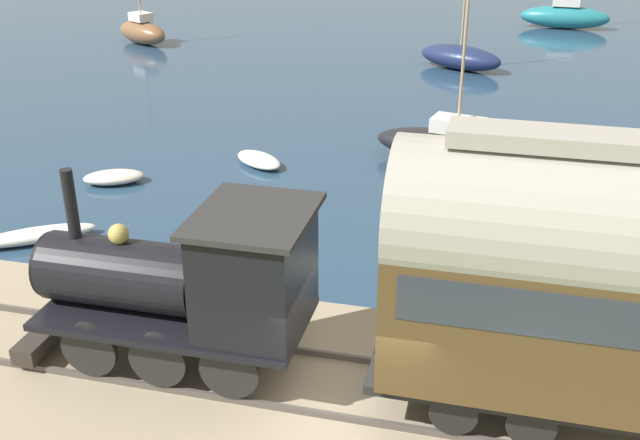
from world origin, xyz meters
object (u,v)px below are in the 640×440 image
sailboat_teal (565,16)px  rowboat_far_out (114,177)px  steam_locomotive (194,279)px  sailboat_navy (460,57)px  sailboat_brown (142,31)px  rowboat_mid_harbor (435,283)px  sailboat_black (457,146)px  rowboat_near_shore (36,235)px  rowboat_off_pier (259,160)px

sailboat_teal → rowboat_far_out: 33.36m
steam_locomotive → sailboat_navy: size_ratio=0.80×
sailboat_brown → rowboat_mid_harbor: (-23.59, -18.83, -0.53)m
sailboat_brown → sailboat_black: bearing=-98.7°
sailboat_black → sailboat_brown: size_ratio=1.57×
steam_locomotive → rowboat_mid_harbor: (4.78, -3.73, -2.21)m
sailboat_teal → sailboat_navy: (-12.39, 5.40, -0.15)m
steam_locomotive → sailboat_brown: 32.18m
rowboat_mid_harbor → rowboat_far_out: bearing=99.4°
sailboat_brown → steam_locomotive: bearing=-121.4°
rowboat_mid_harbor → rowboat_far_out: 11.07m
sailboat_teal → sailboat_navy: size_ratio=1.01×
steam_locomotive → rowboat_mid_harbor: steam_locomotive is taller
sailboat_brown → rowboat_far_out: (-19.44, -8.57, -0.50)m
rowboat_near_shore → rowboat_off_pier: (6.77, -3.79, -0.01)m
rowboat_mid_harbor → rowboat_off_pier: (6.74, 6.45, 0.01)m
steam_locomotive → rowboat_mid_harbor: 6.45m
sailboat_black → rowboat_mid_harbor: 8.39m
rowboat_near_shore → rowboat_far_out: (4.17, 0.02, 0.01)m
rowboat_mid_harbor → rowboat_near_shore: bearing=121.5°
sailboat_teal → rowboat_mid_harbor: (-34.17, 4.27, -0.57)m
rowboat_mid_harbor → rowboat_off_pier: size_ratio=1.23×
sailboat_black → sailboat_navy: bearing=16.0°
rowboat_near_shore → sailboat_brown: bearing=-16.2°
sailboat_teal → sailboat_brown: bearing=118.8°
rowboat_near_shore → rowboat_off_pier: size_ratio=1.30×
steam_locomotive → sailboat_black: 13.72m
sailboat_brown → rowboat_off_pier: size_ratio=2.48×
steam_locomotive → sailboat_navy: 26.75m
sailboat_teal → rowboat_near_shore: 37.15m
steam_locomotive → sailboat_black: sailboat_black is taller
steam_locomotive → rowboat_off_pier: size_ratio=2.39×
sailboat_teal → sailboat_navy: bearing=160.6°
steam_locomotive → rowboat_off_pier: steam_locomotive is taller
sailboat_black → rowboat_far_out: size_ratio=4.14×
sailboat_brown → rowboat_near_shore: bearing=-129.4°
sailboat_teal → sailboat_navy: sailboat_teal is taller
sailboat_navy → rowboat_near_shore: bearing=-176.2°
sailboat_navy → rowboat_mid_harbor: 21.81m
sailboat_navy → rowboat_far_out: (-17.63, 9.14, -0.40)m
sailboat_navy → sailboat_brown: 17.79m
sailboat_black → sailboat_navy: sailboat_black is taller
sailboat_navy → rowboat_far_out: sailboat_navy is taller
sailboat_black → rowboat_off_pier: (-1.63, 6.22, -0.46)m
rowboat_off_pier → sailboat_brown: bearing=73.9°
rowboat_far_out → rowboat_off_pier: bearing=-81.0°
sailboat_black → rowboat_mid_harbor: sailboat_black is taller
sailboat_navy → rowboat_mid_harbor: (-21.78, -1.13, -0.43)m
sailboat_navy → rowboat_mid_harbor: size_ratio=2.41×
sailboat_navy → rowboat_off_pier: size_ratio=2.97×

